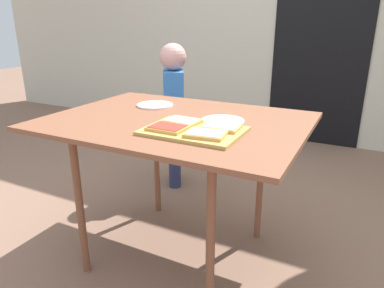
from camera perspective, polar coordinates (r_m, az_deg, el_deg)
ground_plane at (r=2.01m, az=-2.28°, el=-17.06°), size 16.00×16.00×0.00m
house_door at (r=3.71m, az=20.18°, el=15.16°), size 0.90×0.02×2.00m
dining_table at (r=1.70m, az=-2.58°, el=2.02°), size 1.21×0.90×0.75m
cutting_board at (r=1.47m, az=0.27°, el=2.16°), size 0.41×0.29×0.01m
pizza_slice_far_left at (r=1.56m, az=-1.63°, el=3.72°), size 0.16×0.12×0.02m
pizza_slice_near_left at (r=1.46m, az=-3.99°, el=2.63°), size 0.16×0.12×0.02m
pizza_slice_near_right at (r=1.38m, az=2.21°, el=1.63°), size 0.17×0.13×0.02m
pizza_slice_far_right at (r=1.48m, az=4.76°, el=2.79°), size 0.16×0.12×0.02m
plate_white_left at (r=1.96m, az=-6.02°, el=6.30°), size 0.20×0.20×0.01m
plate_white_right at (r=1.64m, az=4.99°, el=3.76°), size 0.20×0.20×0.01m
child_left at (r=2.57m, az=-2.99°, el=6.41°), size 0.24×0.28×1.05m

